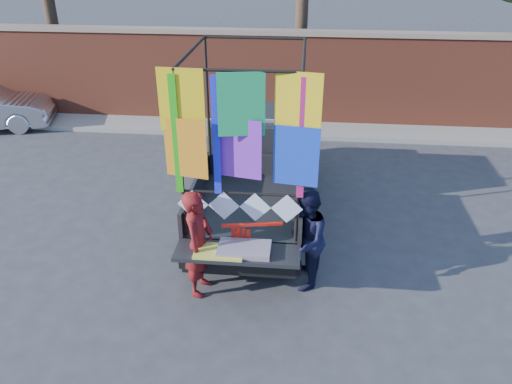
{
  "coord_description": "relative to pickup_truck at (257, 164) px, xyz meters",
  "views": [
    {
      "loc": [
        1.17,
        -6.81,
        5.04
      ],
      "look_at": [
        0.5,
        -0.03,
        1.42
      ],
      "focal_mm": 35.0,
      "sensor_mm": 36.0,
      "label": 1
    }
  ],
  "objects": [
    {
      "name": "brick_wall",
      "position": [
        -0.3,
        4.8,
        0.46
      ],
      "size": [
        30.0,
        0.45,
        2.61
      ],
      "color": "#99432C",
      "rests_on": "ground"
    },
    {
      "name": "ground",
      "position": [
        -0.3,
        -2.2,
        -0.86
      ],
      "size": [
        90.0,
        90.0,
        0.0
      ],
      "primitive_type": "plane",
      "color": "#38383A",
      "rests_on": "ground"
    },
    {
      "name": "man",
      "position": [
        0.99,
        -2.61,
        -0.03
      ],
      "size": [
        0.69,
        0.86,
        1.67
      ],
      "primitive_type": "imported",
      "rotation": [
        0.0,
        0.0,
        -1.64
      ],
      "color": "black",
      "rests_on": "ground"
    },
    {
      "name": "pickup_truck",
      "position": [
        0.0,
        0.0,
        0.0
      ],
      "size": [
        2.17,
        5.46,
        3.43
      ],
      "color": "black",
      "rests_on": "ground"
    },
    {
      "name": "woman",
      "position": [
        -0.6,
        -2.91,
        0.0
      ],
      "size": [
        0.48,
        0.67,
        1.73
      ],
      "primitive_type": "imported",
      "rotation": [
        0.0,
        0.0,
        1.46
      ],
      "color": "maroon",
      "rests_on": "ground"
    },
    {
      "name": "streamer_bundle",
      "position": [
        0.09,
        -2.77,
        0.1
      ],
      "size": [
        0.9,
        0.2,
        0.63
      ],
      "color": "red",
      "rests_on": "ground"
    },
    {
      "name": "curb",
      "position": [
        -0.3,
        4.1,
        -0.8
      ],
      "size": [
        30.0,
        1.2,
        0.12
      ],
      "primitive_type": "cube",
      "color": "gray",
      "rests_on": "ground"
    }
  ]
}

